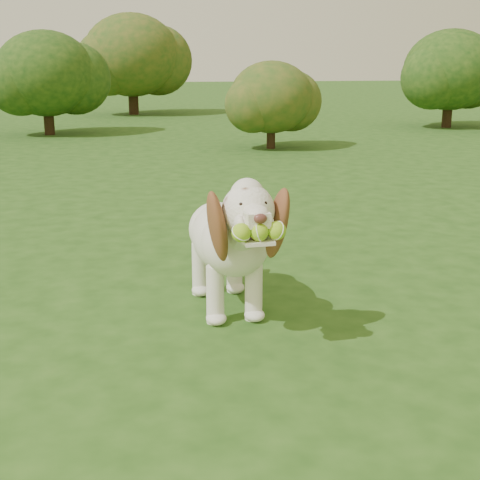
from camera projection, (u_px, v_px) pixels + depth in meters
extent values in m
plane|color=#204513|center=(336.00, 333.00, 3.45)|extent=(80.00, 80.00, 0.00)
ellipsoid|color=white|center=(225.00, 238.00, 3.73)|extent=(0.39, 0.71, 0.37)
ellipsoid|color=white|center=(235.00, 243.00, 3.47)|extent=(0.38, 0.38, 0.36)
ellipsoid|color=white|center=(216.00, 229.00, 3.96)|extent=(0.34, 0.34, 0.33)
cylinder|color=white|center=(241.00, 231.00, 3.32)|extent=(0.20, 0.29, 0.28)
sphere|color=white|center=(248.00, 210.00, 3.15)|extent=(0.27, 0.27, 0.25)
sphere|color=white|center=(247.00, 195.00, 3.16)|extent=(0.17, 0.17, 0.16)
cube|color=white|center=(256.00, 218.00, 3.02)|extent=(0.11, 0.15, 0.07)
ellipsoid|color=#592D28|center=(260.00, 219.00, 2.94)|extent=(0.06, 0.04, 0.05)
cube|color=white|center=(257.00, 240.00, 3.03)|extent=(0.14, 0.16, 0.02)
ellipsoid|color=brown|center=(217.00, 227.00, 3.15)|extent=(0.15, 0.24, 0.39)
ellipsoid|color=brown|center=(277.00, 223.00, 3.22)|extent=(0.15, 0.24, 0.39)
cylinder|color=white|center=(211.00, 217.00, 4.09)|extent=(0.07, 0.18, 0.14)
cylinder|color=white|center=(215.00, 295.00, 3.54)|extent=(0.10, 0.10, 0.32)
cylinder|color=white|center=(254.00, 291.00, 3.59)|extent=(0.10, 0.10, 0.32)
cylinder|color=white|center=(200.00, 269.00, 3.98)|extent=(0.10, 0.10, 0.32)
cylinder|color=white|center=(234.00, 266.00, 4.03)|extent=(0.10, 0.10, 0.32)
sphere|color=#A7CE24|center=(241.00, 233.00, 2.96)|extent=(0.09, 0.09, 0.09)
sphere|color=#A7CE24|center=(259.00, 232.00, 2.98)|extent=(0.09, 0.09, 0.09)
sphere|color=#A7CE24|center=(277.00, 231.00, 3.00)|extent=(0.09, 0.09, 0.09)
cylinder|color=#382314|center=(447.00, 112.00, 13.76)|extent=(0.20, 0.20, 0.63)
ellipsoid|color=#163C12|center=(451.00, 70.00, 13.54)|extent=(1.90, 1.90, 1.61)
cylinder|color=#382314|center=(271.00, 135.00, 10.52)|extent=(0.14, 0.14, 0.43)
ellipsoid|color=#163C12|center=(271.00, 97.00, 10.37)|extent=(1.30, 1.30, 1.11)
cylinder|color=#382314|center=(49.00, 118.00, 12.43)|extent=(0.19, 0.19, 0.61)
ellipsoid|color=#163C12|center=(45.00, 73.00, 12.22)|extent=(1.83, 1.83, 1.55)
cylinder|color=#382314|center=(133.00, 99.00, 16.98)|extent=(0.25, 0.25, 0.80)
ellipsoid|color=#163C12|center=(132.00, 55.00, 16.70)|extent=(2.41, 2.41, 2.05)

